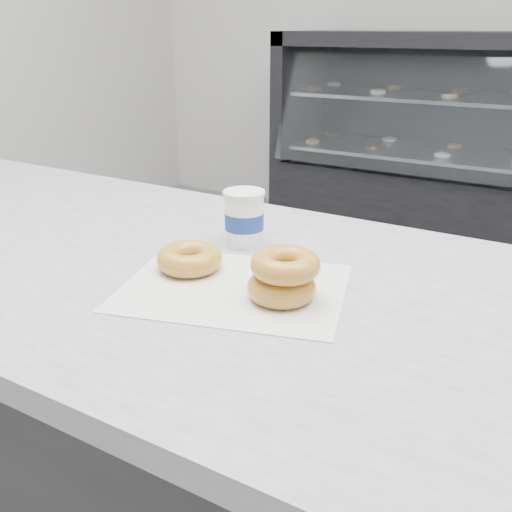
{
  "coord_description": "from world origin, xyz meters",
  "views": [
    {
      "loc": [
        0.5,
        -1.31,
        1.28
      ],
      "look_at": [
        0.08,
        -0.6,
        0.94
      ],
      "focal_mm": 40.0,
      "sensor_mm": 36.0,
      "label": 1
    }
  ],
  "objects_px": {
    "donut_stack": "(283,276)",
    "donut_single": "(190,259)",
    "counter": "(220,480)",
    "display_case": "(483,173)",
    "coffee_cup": "(244,217)"
  },
  "relations": [
    {
      "from": "counter",
      "to": "donut_stack",
      "type": "height_order",
      "value": "donut_stack"
    },
    {
      "from": "counter",
      "to": "coffee_cup",
      "type": "height_order",
      "value": "coffee_cup"
    },
    {
      "from": "counter",
      "to": "donut_single",
      "type": "bearing_deg",
      "value": -152.11
    },
    {
      "from": "coffee_cup",
      "to": "donut_stack",
      "type": "bearing_deg",
      "value": -24.2
    },
    {
      "from": "donut_single",
      "to": "donut_stack",
      "type": "bearing_deg",
      "value": -5.72
    },
    {
      "from": "display_case",
      "to": "donut_stack",
      "type": "relative_size",
      "value": 16.96
    },
    {
      "from": "display_case",
      "to": "donut_stack",
      "type": "distance_m",
      "value": 2.8
    },
    {
      "from": "counter",
      "to": "donut_stack",
      "type": "relative_size",
      "value": 21.62
    },
    {
      "from": "donut_stack",
      "to": "donut_single",
      "type": "bearing_deg",
      "value": 174.28
    },
    {
      "from": "counter",
      "to": "display_case",
      "type": "height_order",
      "value": "display_case"
    },
    {
      "from": "counter",
      "to": "donut_single",
      "type": "height_order",
      "value": "donut_single"
    },
    {
      "from": "donut_single",
      "to": "donut_stack",
      "type": "xyz_separation_m",
      "value": [
        0.18,
        -0.02,
        0.02
      ]
    },
    {
      "from": "donut_single",
      "to": "donut_stack",
      "type": "relative_size",
      "value": 0.77
    },
    {
      "from": "counter",
      "to": "donut_single",
      "type": "relative_size",
      "value": 28.03
    },
    {
      "from": "counter",
      "to": "coffee_cup",
      "type": "distance_m",
      "value": 0.52
    }
  ]
}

